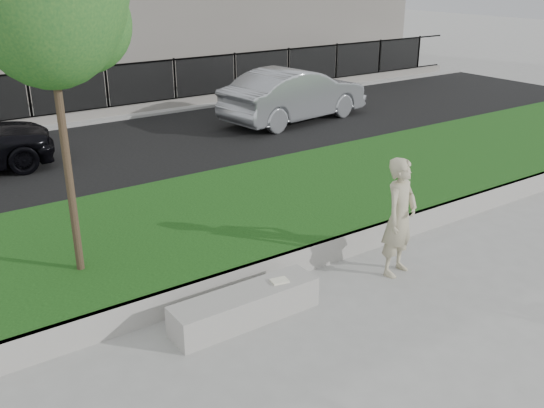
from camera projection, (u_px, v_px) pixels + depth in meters
ground at (326, 311)px, 8.03m from camera, size 90.00×90.00×0.00m
grass_bank at (213, 223)px, 10.25m from camera, size 34.00×4.00×0.40m
grass_kerb at (280, 267)px, 8.76m from camera, size 34.00×0.08×0.40m
street at (99, 156)px, 14.52m from camera, size 34.00×7.00×0.04m
far_pavement at (46, 118)px, 17.94m from camera, size 34.00×3.00×0.12m
iron_fence at (53, 108)px, 17.00m from camera, size 32.00×0.30×1.50m
stone_bench at (246, 306)px, 7.75m from camera, size 2.01×0.50×0.41m
man at (400, 217)px, 8.73m from camera, size 0.74×0.58×1.77m
book at (279, 281)px, 7.92m from camera, size 0.25×0.20×0.02m
car_silver at (295, 95)px, 17.47m from camera, size 4.79×2.26×1.52m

